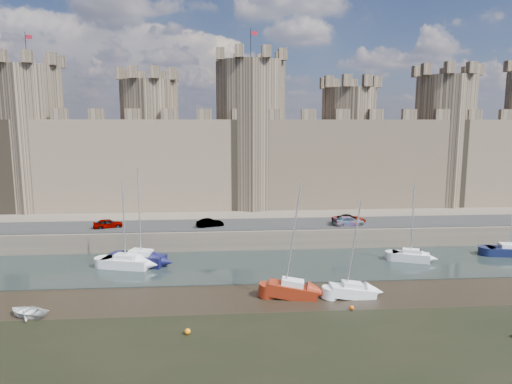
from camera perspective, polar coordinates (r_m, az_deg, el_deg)
water_channel at (r=52.27m, az=-1.09°, el=-9.18°), size 160.00×12.00×0.08m
quay at (r=86.98m, az=-2.46°, el=-1.12°), size 160.00×60.00×2.50m
road at (r=61.24m, az=-1.64°, el=-4.07°), size 160.00×7.00×0.10m
castle at (r=73.82m, az=-2.69°, el=5.27°), size 108.50×11.00×29.00m
car_0 at (r=62.13m, az=-18.03°, el=-3.77°), size 3.93×2.49×1.25m
car_1 at (r=60.02m, az=-5.78°, el=-3.87°), size 3.67×2.26×1.14m
car_2 at (r=61.79m, az=11.55°, el=-3.59°), size 4.45×2.30×1.24m
car_3 at (r=62.94m, az=11.58°, el=-3.35°), size 4.87×2.83×1.28m
sailboat_0 at (r=53.20m, az=-15.98°, el=-8.38°), size 5.58×3.29×9.79m
sailboat_1 at (r=53.78m, az=-14.16°, el=-8.03°), size 5.88×3.88×10.99m
sailboat_2 at (r=56.55m, az=18.78°, el=-7.52°), size 4.45×2.97×8.95m
sailboat_3 at (r=63.73m, az=29.12°, el=-6.37°), size 5.52×2.90×9.20m
sailboat_4 at (r=43.32m, az=4.59°, el=-12.02°), size 4.87×2.60×10.79m
sailboat_5 at (r=44.18m, az=11.93°, el=-11.92°), size 4.22×1.68×9.07m
dinghy_6 at (r=43.98m, az=-26.66°, el=-13.22°), size 4.21×3.75×0.72m
buoy_1 at (r=36.89m, az=-8.57°, el=-16.86°), size 0.48×0.48×0.48m
buoy_3 at (r=41.53m, az=11.87°, el=-13.98°), size 0.42×0.42×0.42m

